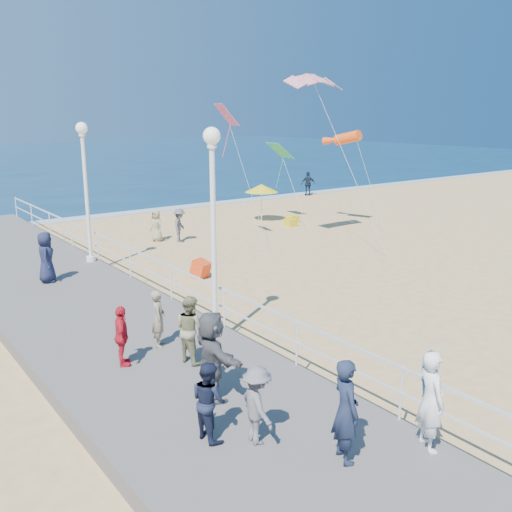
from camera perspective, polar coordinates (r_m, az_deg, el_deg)
ground at (r=18.84m, az=9.81°, el=-4.81°), size 160.00×160.00×0.00m
surf_line at (r=35.70m, az=-14.67°, el=3.98°), size 160.00×1.20×0.04m
boardwalk at (r=14.61m, az=-11.30°, el=-9.77°), size 5.00×44.00×0.40m
railing at (r=15.34m, az=-3.20°, el=-4.13°), size 0.05×42.00×0.55m
lamp_post_mid at (r=14.60m, az=-4.32°, el=4.67°), size 0.44×0.44×5.32m
lamp_post_far at (r=22.66m, az=-16.71°, el=7.50°), size 0.44×0.44×5.32m
woman_holding_toddler at (r=10.43m, az=17.06°, el=-13.65°), size 0.65×0.77×1.80m
toddler_held at (r=10.45m, az=17.05°, el=-11.23°), size 0.47×0.52×0.88m
spectator_0 at (r=9.81m, az=8.97°, el=-15.02°), size 0.62×0.76×1.81m
spectator_1 at (r=13.36m, az=-6.59°, el=-7.26°), size 0.73×0.87×1.60m
spectator_2 at (r=10.25m, az=0.11°, el=-14.68°), size 0.68×1.00×1.43m
spectator_3 at (r=13.45m, az=-13.29°, el=-7.81°), size 0.64×0.91×1.43m
spectator_4 at (r=20.67m, az=-20.25°, el=-0.11°), size 0.82×1.00×1.75m
spectator_5 at (r=11.62m, az=-4.42°, el=-9.89°), size 0.75×1.78×1.86m
spectator_6 at (r=14.35m, az=-9.71°, el=-6.17°), size 0.56×0.63×1.45m
spectator_7 at (r=10.41m, az=-4.75°, el=-14.20°), size 0.58×0.73×1.45m
beach_walker_a at (r=27.58m, az=-7.64°, el=3.06°), size 1.16×1.17×1.62m
beach_walker_b at (r=43.04m, az=5.23°, el=7.21°), size 1.13×0.86×1.78m
beach_walker_c at (r=27.89m, az=-9.92°, el=3.00°), size 0.64×0.83×1.52m
box_kite at (r=21.49m, az=-5.57°, el=-1.45°), size 0.76×0.85×0.74m
beach_umbrella at (r=32.34m, az=0.55°, el=6.79°), size 1.90×1.90×2.14m
beach_chair_left at (r=32.42m, az=3.66°, el=3.72°), size 0.55×0.55×0.40m
beach_chair_right at (r=31.29m, az=3.50°, el=3.35°), size 0.55×0.55×0.40m
kite_parafoil at (r=26.41m, az=5.92°, el=17.27°), size 2.97×0.94×0.65m
kite_windsock at (r=31.00m, az=9.16°, el=11.59°), size 0.98×2.52×1.05m
kite_diamond_pink at (r=25.94m, az=-2.99°, el=13.93°), size 1.10×1.40×0.95m
kite_diamond_green at (r=32.37m, az=2.41°, el=10.51°), size 1.24×1.49×0.87m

